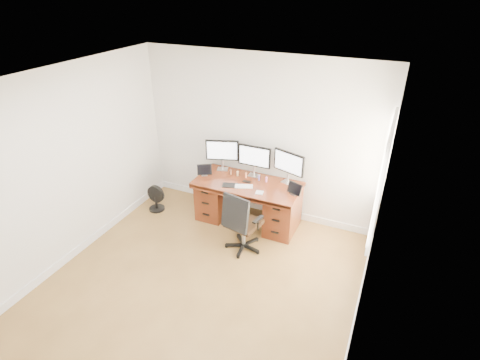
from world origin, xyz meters
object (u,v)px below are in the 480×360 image
at_px(monitor_center, 254,157).
at_px(keyboard, 244,186).
at_px(desk, 248,200).
at_px(office_chair, 242,231).
at_px(floor_fan, 156,198).

height_order(monitor_center, keyboard, monitor_center).
bearing_deg(desk, office_chair, -74.16).
bearing_deg(floor_fan, monitor_center, 21.65).
height_order(floor_fan, keyboard, keyboard).
distance_m(desk, keyboard, 0.39).
height_order(desk, monitor_center, monitor_center).
relative_size(desk, monitor_center, 3.09).
bearing_deg(keyboard, office_chair, -89.83).
distance_m(desk, office_chair, 0.76).
bearing_deg(monitor_center, office_chair, -77.71).
height_order(office_chair, monitor_center, monitor_center).
distance_m(monitor_center, keyboard, 0.52).
xyz_separation_m(office_chair, monitor_center, (-0.21, 0.97, 0.76)).
height_order(office_chair, keyboard, office_chair).
bearing_deg(floor_fan, keyboard, 7.95).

